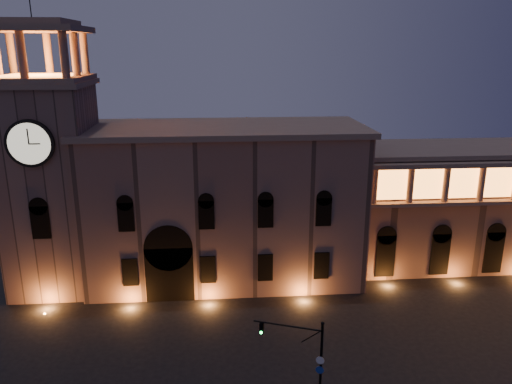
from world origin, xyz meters
The scene contains 4 objects.
government_building centered at (-2.08, 21.93, 8.77)m, with size 30.80×12.80×17.60m.
clock_tower centered at (-20.50, 20.98, 12.50)m, with size 9.80×9.80×32.40m.
colonnade_wing centered at (32.00, 23.92, 7.33)m, with size 40.60×11.50×14.50m.
traffic_light centered at (3.48, -1.08, 3.83)m, with size 5.02×2.10×7.30m.
Camera 1 is at (-2.85, -31.90, 25.85)m, focal length 35.00 mm.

